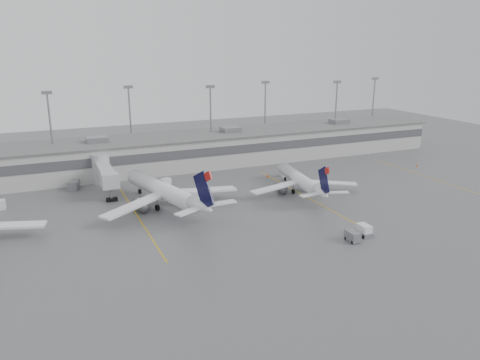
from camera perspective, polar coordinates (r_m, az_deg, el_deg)
name	(u,v)px	position (r m, az deg, el deg)	size (l,w,h in m)	color
ground	(285,253)	(73.00, 5.53, -8.87)	(260.00, 260.00, 0.00)	#57575A
terminal	(178,151)	(122.98, -7.59, 3.52)	(152.00, 17.00, 9.45)	#ACACA7
light_masts	(171,118)	(127.03, -8.46, 7.50)	(142.40, 8.00, 20.60)	gray
jet_bridge_right	(104,172)	(107.43, -16.28, 0.99)	(4.00, 17.20, 7.00)	#A6A9AC
stand_markings	(227,206)	(93.10, -1.63, -3.15)	(105.25, 40.00, 0.01)	#C9970B
jet_mid_left	(166,191)	(92.27, -9.05, -1.36)	(28.47, 32.33, 10.68)	white
jet_mid_right	(301,180)	(101.55, 7.44, -0.01)	(24.07, 27.16, 8.81)	white
baggage_tug	(364,231)	(81.41, 14.87, -6.07)	(2.01, 3.03, 1.92)	silver
baggage_cart	(353,236)	(78.63, 13.57, -6.67)	(1.56, 2.66, 1.68)	slate
gse_uld_b	(166,182)	(107.71, -9.06, -0.22)	(2.22, 1.48, 1.57)	silver
gse_uld_c	(286,173)	(113.94, 5.67, 0.87)	(2.49, 1.66, 1.77)	silver
gse_loader	(74,185)	(109.41, -19.61, -0.61)	(1.96, 3.14, 1.96)	slate
cone_b	(157,197)	(98.70, -10.10, -2.09)	(0.38, 0.38, 0.60)	#FF5405
cone_c	(268,175)	(113.17, 3.40, 0.56)	(0.50, 0.50, 0.80)	#FF5405
cone_d	(417,165)	(131.45, 20.78, 1.73)	(0.50, 0.50, 0.79)	#FF5405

